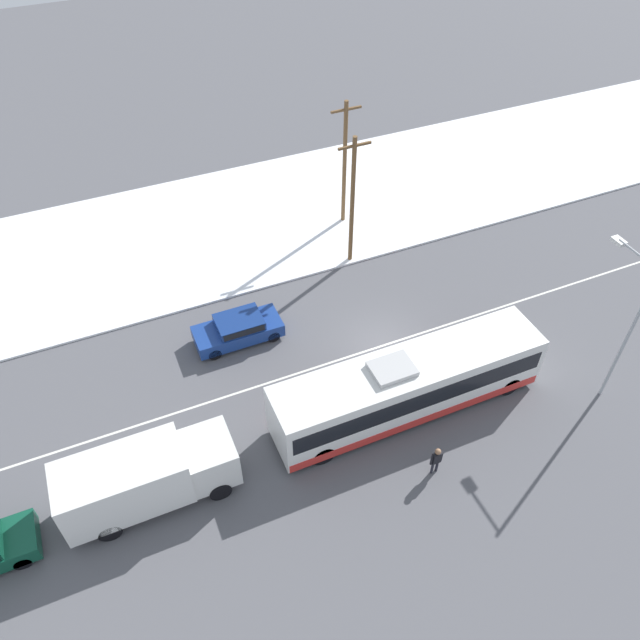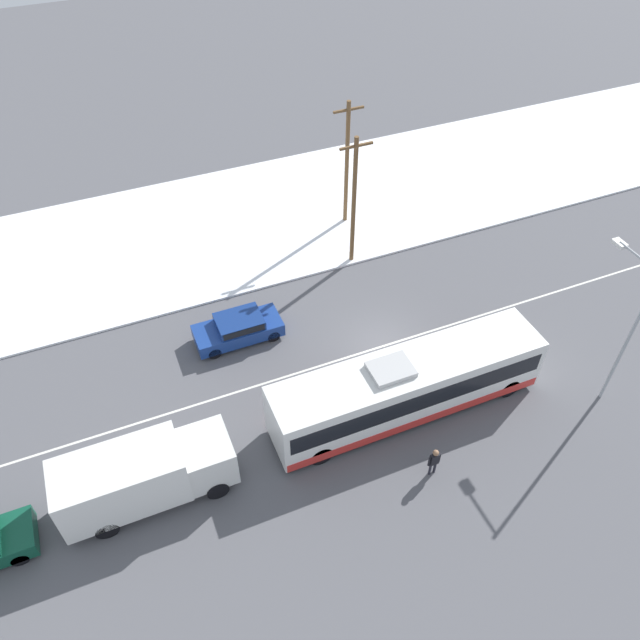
% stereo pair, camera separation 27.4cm
% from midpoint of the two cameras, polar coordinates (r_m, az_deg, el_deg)
% --- Properties ---
extents(ground_plane, '(120.00, 120.00, 0.00)m').
position_cam_midpoint_polar(ground_plane, '(31.03, 5.98, -2.41)').
color(ground_plane, '#56565B').
extents(snow_lot, '(80.00, 12.55, 0.12)m').
position_cam_midpoint_polar(snow_lot, '(39.78, -2.42, 9.94)').
color(snow_lot, white).
rests_on(snow_lot, ground_plane).
extents(lane_marking_center, '(60.00, 0.12, 0.00)m').
position_cam_midpoint_polar(lane_marking_center, '(31.02, 5.98, -2.41)').
color(lane_marking_center, silver).
rests_on(lane_marking_center, ground_plane).
extents(city_bus, '(12.27, 2.57, 3.16)m').
position_cam_midpoint_polar(city_bus, '(27.44, 8.24, -6.00)').
color(city_bus, white).
rests_on(city_bus, ground_plane).
extents(box_truck, '(6.70, 2.30, 2.82)m').
position_cam_midpoint_polar(box_truck, '(25.43, -15.66, -13.52)').
color(box_truck, silver).
rests_on(box_truck, ground_plane).
extents(sedan_car, '(4.31, 1.80, 1.38)m').
position_cam_midpoint_polar(sedan_car, '(30.95, -7.21, -0.68)').
color(sedan_car, navy).
rests_on(sedan_car, ground_plane).
extents(pedestrian_at_stop, '(0.57, 0.25, 1.57)m').
position_cam_midpoint_polar(pedestrian_at_stop, '(26.07, 10.71, -12.44)').
color(pedestrian_at_stop, '#23232D').
rests_on(pedestrian_at_stop, ground_plane).
extents(streetlamp, '(0.36, 2.53, 7.44)m').
position_cam_midpoint_polar(streetlamp, '(28.65, 26.55, 0.36)').
color(streetlamp, '#9EA3A8').
rests_on(streetlamp, ground_plane).
extents(utility_pole_roadside, '(1.80, 0.24, 7.70)m').
position_cam_midpoint_polar(utility_pole_roadside, '(33.52, 3.36, 10.84)').
color(utility_pole_roadside, brown).
rests_on(utility_pole_roadside, ground_plane).
extents(utility_pole_snowlot, '(1.80, 0.24, 7.73)m').
position_cam_midpoint_polar(utility_pole_snowlot, '(36.80, 2.69, 14.19)').
color(utility_pole_snowlot, brown).
rests_on(utility_pole_snowlot, ground_plane).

